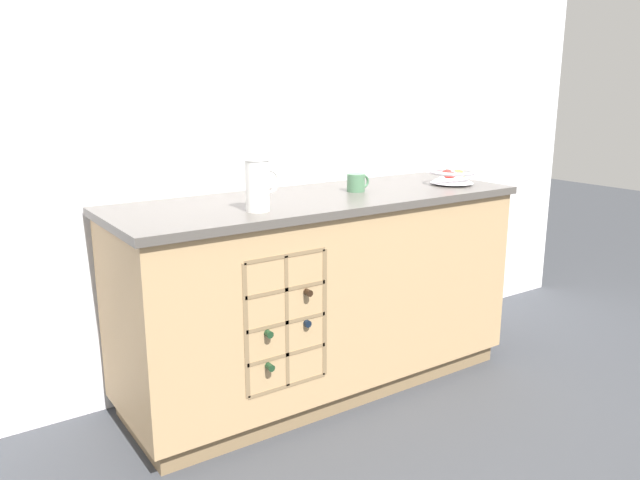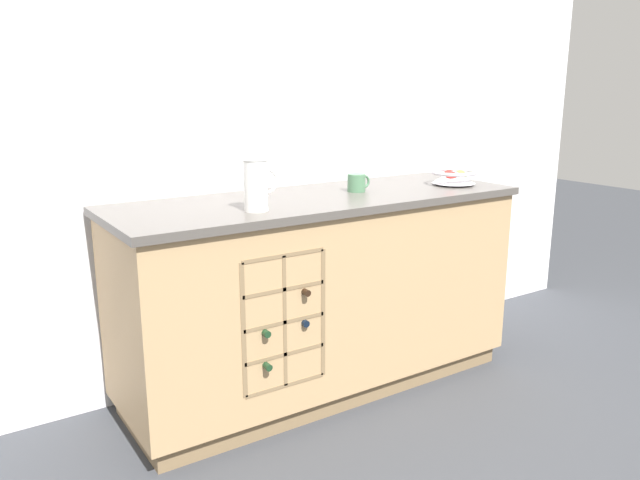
% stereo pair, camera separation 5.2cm
% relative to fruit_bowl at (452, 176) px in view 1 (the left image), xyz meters
% --- Properties ---
extents(ground_plane, '(14.00, 14.00, 0.00)m').
position_rel_fruit_bowl_xyz_m(ground_plane, '(-0.75, 0.09, -0.98)').
color(ground_plane, '#383A3F').
extents(back_wall, '(4.40, 0.06, 2.55)m').
position_rel_fruit_bowl_xyz_m(back_wall, '(-0.75, 0.47, 0.29)').
color(back_wall, white).
rests_on(back_wall, ground_plane).
extents(kitchen_island, '(1.93, 0.67, 0.94)m').
position_rel_fruit_bowl_xyz_m(kitchen_island, '(-0.75, 0.09, -0.51)').
color(kitchen_island, olive).
rests_on(kitchen_island, ground_plane).
extents(fruit_bowl, '(0.23, 0.23, 0.07)m').
position_rel_fruit_bowl_xyz_m(fruit_bowl, '(0.00, 0.00, 0.00)').
color(fruit_bowl, silver).
rests_on(fruit_bowl, kitchen_island).
extents(white_pitcher, '(0.15, 0.10, 0.21)m').
position_rel_fruit_bowl_xyz_m(white_pitcher, '(-1.15, -0.06, 0.06)').
color(white_pitcher, white).
rests_on(white_pitcher, kitchen_island).
extents(ceramic_mug, '(0.12, 0.09, 0.08)m').
position_rel_fruit_bowl_xyz_m(ceramic_mug, '(-0.53, 0.10, -0.00)').
color(ceramic_mug, '#4C7A56').
rests_on(ceramic_mug, kitchen_island).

